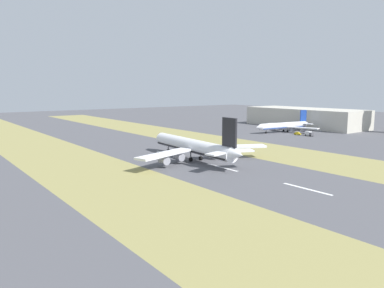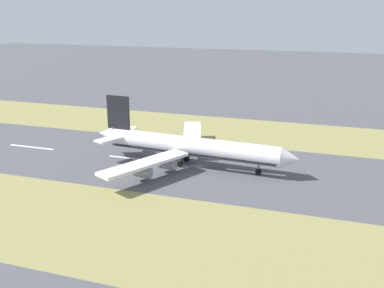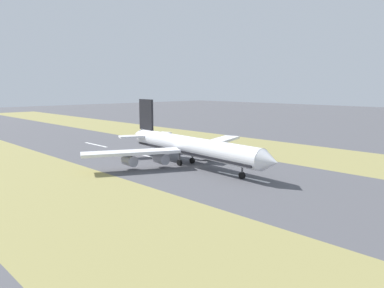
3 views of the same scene
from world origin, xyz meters
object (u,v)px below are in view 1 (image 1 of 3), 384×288
Objects in this scene: airplane_main_jet at (194,147)px; service_truck at (309,134)px; apron_car at (298,134)px; terminal_building at (305,117)px; airplane_parked_apron at (285,126)px.

airplane_main_jet reaches higher than service_truck.
airplane_main_jet is 14.34× the size of apron_car.
airplane_main_jet is 0.70× the size of terminal_building.
terminal_building is at bearing 21.01° from airplane_main_jet.
service_truck is (111.06, 21.51, -4.36)m from airplane_main_jet.
airplane_parked_apron is at bearing -160.65° from terminal_building.
terminal_building is 46.27m from airplane_parked_apron.
airplane_parked_apron is 8.00× the size of service_truck.
airplane_parked_apron is (116.46, 46.16, -1.48)m from airplane_main_jet.
terminal_building is at bearing 19.35° from airplane_parked_apron.
airplane_main_jet is at bearing -158.38° from airplane_parked_apron.
service_truck reaches higher than apron_car.
airplane_parked_apron reaches higher than terminal_building.
airplane_main_jet is at bearing -169.04° from service_truck.
airplane_main_jet is at bearing -164.93° from apron_car.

